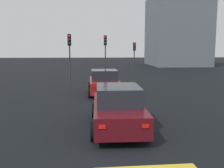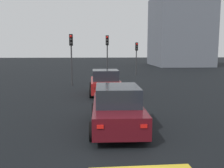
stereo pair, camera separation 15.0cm
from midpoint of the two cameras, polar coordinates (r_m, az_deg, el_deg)
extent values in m
cube|color=maroon|center=(16.87, -1.24, -0.20)|extent=(4.09, 1.92, 0.70)
cube|color=#1E232B|center=(16.58, -1.21, 2.00)|extent=(1.85, 1.66, 0.65)
cylinder|color=black|center=(18.22, 1.44, -0.52)|extent=(0.64, 0.23, 0.64)
cylinder|color=black|center=(18.13, -4.38, -0.59)|extent=(0.64, 0.23, 0.64)
cylinder|color=black|center=(15.75, 2.38, -1.85)|extent=(0.64, 0.23, 0.64)
cylinder|color=black|center=(15.64, -4.36, -1.93)|extent=(0.64, 0.23, 0.64)
cube|color=maroon|center=(14.89, 1.76, -0.80)|extent=(0.03, 0.20, 0.11)
cube|color=maroon|center=(14.80, -3.36, -0.85)|extent=(0.03, 0.20, 0.11)
cube|color=#510F16|center=(9.77, 1.55, -6.12)|extent=(4.58, 1.82, 0.70)
cube|color=#1E232B|center=(9.41, 1.66, -2.43)|extent=(2.07, 1.58, 0.66)
cylinder|color=black|center=(11.30, 5.49, -5.75)|extent=(0.64, 0.23, 0.64)
cylinder|color=black|center=(11.19, -3.50, -5.87)|extent=(0.64, 0.23, 0.64)
cylinder|color=black|center=(8.62, 8.17, -10.14)|extent=(0.64, 0.23, 0.64)
cylinder|color=black|center=(8.47, -3.78, -10.39)|extent=(0.64, 0.23, 0.64)
cube|color=red|center=(7.62, 7.63, -9.24)|extent=(0.03, 0.20, 0.11)
cube|color=red|center=(7.51, -2.04, -9.45)|extent=(0.03, 0.20, 0.11)
cylinder|color=#2D2D30|center=(20.95, -8.71, 4.00)|extent=(0.11, 0.11, 3.20)
cube|color=black|center=(20.85, -8.85, 9.61)|extent=(0.20, 0.28, 0.90)
sphere|color=red|center=(20.75, -8.89, 10.36)|extent=(0.20, 0.20, 0.20)
sphere|color=black|center=(20.74, -8.87, 9.62)|extent=(0.20, 0.20, 0.20)
sphere|color=black|center=(20.73, -8.85, 8.87)|extent=(0.20, 0.20, 0.20)
cylinder|color=#2D2D30|center=(29.30, 5.53, 4.68)|extent=(0.11, 0.11, 2.74)
cube|color=black|center=(29.20, 5.61, 8.24)|extent=(0.23, 0.30, 0.90)
sphere|color=red|center=(29.10, 5.68, 8.77)|extent=(0.20, 0.20, 0.20)
sphere|color=black|center=(29.10, 5.67, 8.24)|extent=(0.20, 0.20, 0.20)
sphere|color=black|center=(29.10, 5.66, 7.71)|extent=(0.20, 0.20, 0.20)
cylinder|color=#2D2D30|center=(24.19, -0.87, 4.68)|extent=(0.11, 0.11, 3.27)
cube|color=black|center=(24.10, -0.89, 9.63)|extent=(0.22, 0.30, 0.90)
sphere|color=red|center=(24.00, -0.90, 10.28)|extent=(0.20, 0.20, 0.20)
sphere|color=black|center=(23.99, -0.90, 9.64)|extent=(0.20, 0.20, 0.20)
sphere|color=black|center=(23.99, -0.90, 9.00)|extent=(0.20, 0.20, 0.20)
cube|color=slate|center=(47.72, 14.75, 11.24)|extent=(11.24, 9.04, 12.03)
camera|label=1|loc=(0.07, -89.62, 0.05)|focal=41.36mm
camera|label=2|loc=(0.07, 90.38, -0.05)|focal=41.36mm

